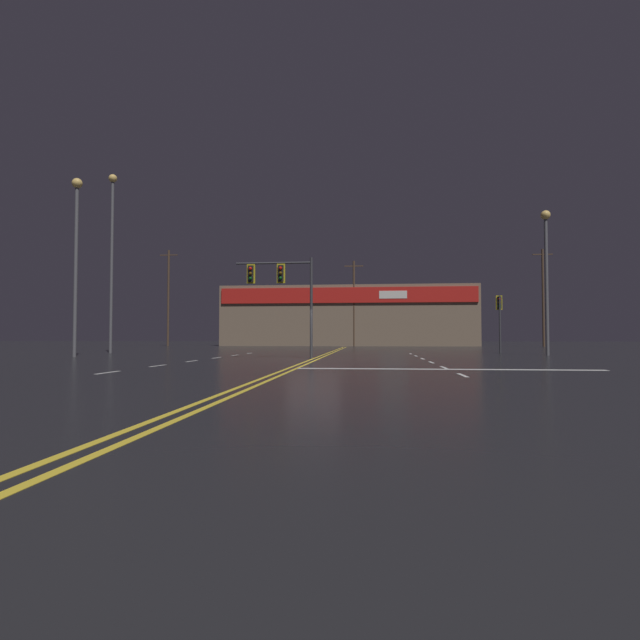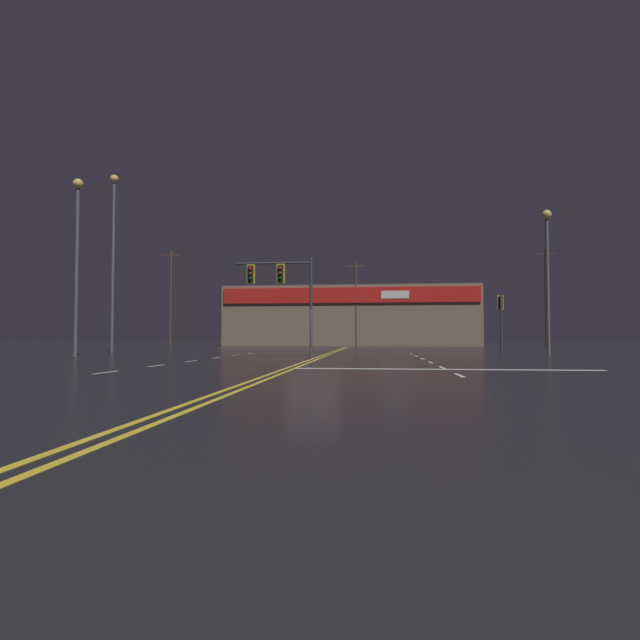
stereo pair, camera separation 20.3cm
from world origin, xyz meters
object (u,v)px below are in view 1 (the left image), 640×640
Objects in this scene: traffic_signal_corner_northeast at (499,311)px; streetlight_far_left at (546,261)px; streetlight_near_left at (112,242)px; traffic_signal_median at (280,282)px; streetlight_near_right at (76,243)px.

traffic_signal_corner_northeast is 5.59m from streetlight_far_left.
streetlight_near_left is at bearing 176.75° from streetlight_far_left.
traffic_signal_median is 15.34m from streetlight_near_left.
traffic_signal_median is 0.42× the size of streetlight_near_left.
streetlight_near_left is 1.42× the size of streetlight_far_left.
streetlight_near_right is 1.15× the size of streetlight_far_left.
traffic_signal_corner_northeast is 0.32× the size of streetlight_near_left.
streetlight_far_left is (15.00, 5.76, 1.71)m from traffic_signal_median.
traffic_signal_corner_northeast is 0.46× the size of streetlight_far_left.
streetlight_near_left reaches higher than traffic_signal_median.
streetlight_near_right is at bearing -77.77° from streetlight_near_left.
streetlight_far_left is (1.56, -4.66, 2.68)m from traffic_signal_corner_northeast.
streetlight_near_left is at bearing -173.37° from traffic_signal_corner_northeast.
streetlight_near_right is at bearing -169.85° from streetlight_far_left.
traffic_signal_median is at bearing -4.95° from streetlight_near_right.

